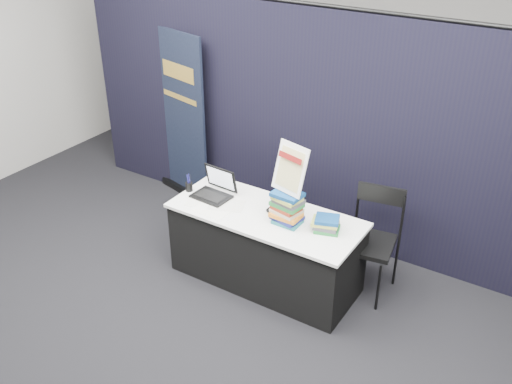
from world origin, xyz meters
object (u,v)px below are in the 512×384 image
object	(u,v)px
display_table	(265,247)
stacking_chair	(370,237)
book_stack_short	(326,224)
laptop	(214,190)
pullup_banner	(183,127)
info_sign	(290,169)
book_stack_tall	(287,208)

from	to	relation	value
display_table	stacking_chair	distance (m)	0.98
book_stack_short	stacking_chair	distance (m)	0.53
laptop	pullup_banner	distance (m)	1.46
stacking_chair	pullup_banner	bearing A→B (deg)	159.11
book_stack_short	info_sign	distance (m)	0.58
info_sign	stacking_chair	distance (m)	1.03
book_stack_tall	book_stack_short	xyz separation A→B (m)	(0.35, 0.07, -0.09)
book_stack_short	pullup_banner	distance (m)	2.48
display_table	book_stack_tall	size ratio (longest dim) A/B	5.88
book_stack_short	info_sign	world-z (taller)	info_sign
display_table	info_sign	world-z (taller)	info_sign
display_table	laptop	distance (m)	0.74
book_stack_tall	stacking_chair	distance (m)	0.84
book_stack_short	stacking_chair	xyz separation A→B (m)	(0.28, 0.38, -0.25)
display_table	book_stack_short	xyz separation A→B (m)	(0.59, 0.04, 0.44)
laptop	info_sign	bearing A→B (deg)	1.79
pullup_banner	stacking_chair	xyz separation A→B (m)	(2.59, -0.52, -0.32)
book_stack_tall	pullup_banner	distance (m)	2.19
book_stack_tall	stacking_chair	world-z (taller)	book_stack_tall
book_stack_short	stacking_chair	size ratio (longest dim) A/B	0.26
book_stack_tall	stacking_chair	bearing A→B (deg)	36.01
laptop	book_stack_short	size ratio (longest dim) A/B	1.43
display_table	pullup_banner	bearing A→B (deg)	151.21
pullup_banner	stacking_chair	distance (m)	2.66
book_stack_tall	pullup_banner	size ratio (longest dim) A/B	0.15
book_stack_tall	display_table	bearing A→B (deg)	172.71
display_table	book_stack_tall	world-z (taller)	book_stack_tall
book_stack_tall	pullup_banner	bearing A→B (deg)	153.53
info_sign	pullup_banner	distance (m)	2.21
book_stack_short	book_stack_tall	bearing A→B (deg)	-167.97
pullup_banner	laptop	bearing A→B (deg)	-25.82
info_sign	pullup_banner	bearing A→B (deg)	168.81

